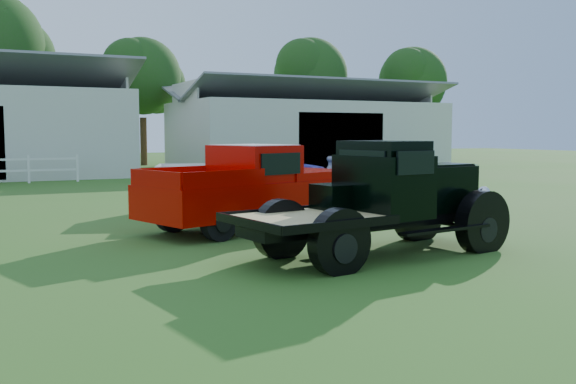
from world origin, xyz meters
name	(u,v)px	position (x,y,z in m)	size (l,w,h in m)	color
ground	(308,260)	(0.00, 0.00, 0.00)	(120.00, 120.00, 0.00)	#4A6A2C
shed_right	(306,126)	(14.00, 27.00, 2.60)	(16.80, 9.20, 5.20)	#B2B2B1
tree_c	(143,97)	(5.00, 33.00, 4.50)	(5.40, 5.40, 9.00)	#1A5110
tree_d	(310,95)	(18.00, 34.00, 5.00)	(6.00, 6.00, 10.00)	#1A5110
tree_e	(412,100)	(26.00, 32.00, 4.75)	(5.70, 5.70, 9.50)	#1A5110
vintage_flatbed	(379,198)	(1.32, -0.12, 1.00)	(5.06, 2.00, 2.00)	black
red_pickup	(251,186)	(0.51, 3.74, 0.95)	(5.22, 2.00, 1.90)	#B30400
white_pickup	(239,181)	(1.42, 6.75, 0.84)	(4.58, 1.77, 1.68)	beige
misc_car_blue	(272,168)	(5.65, 13.90, 0.74)	(1.76, 4.37, 1.49)	#1F259B
misc_car_grey	(385,164)	(10.37, 12.88, 0.84)	(1.77, 5.07, 1.67)	gray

